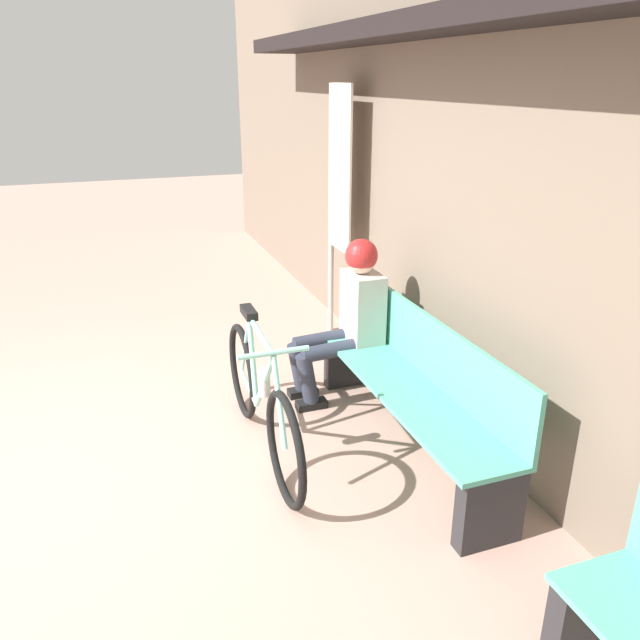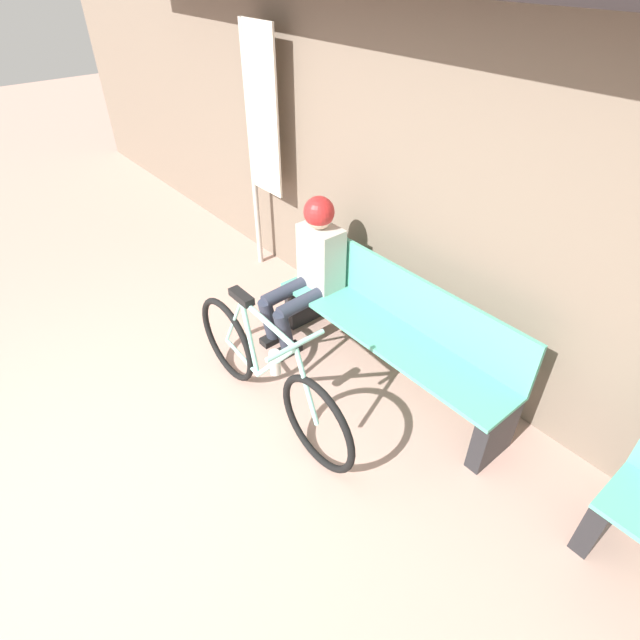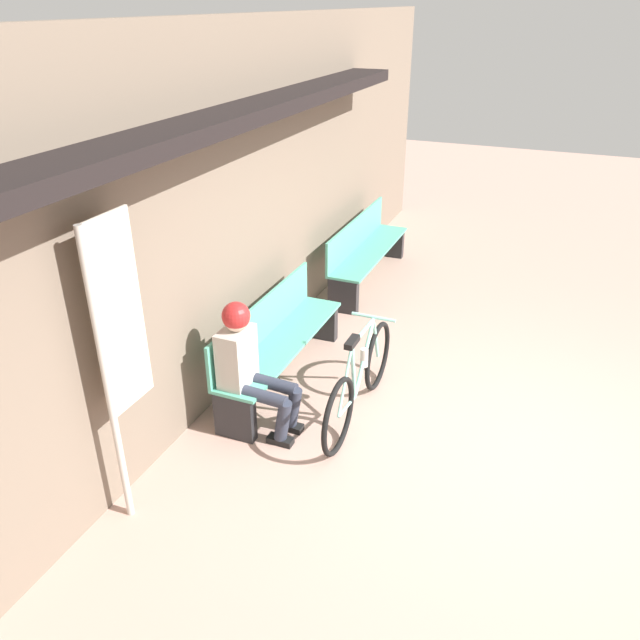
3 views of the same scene
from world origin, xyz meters
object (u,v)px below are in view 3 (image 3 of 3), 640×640
at_px(person_seated, 248,360).
at_px(park_bench_far, 366,251).
at_px(banner_pole, 116,339).
at_px(bicycle, 360,380).
at_px(park_bench_near, 277,343).

height_order(person_seated, park_bench_far, person_seated).
bearing_deg(person_seated, park_bench_far, 2.12).
bearing_deg(banner_pole, person_seated, -16.83).
bearing_deg(bicycle, person_seated, 123.47).
height_order(person_seated, banner_pole, banner_pole).
relative_size(person_seated, banner_pole, 0.54).
xyz_separation_m(person_seated, banner_pole, (-1.09, 0.33, 0.69)).
height_order(bicycle, banner_pole, banner_pole).
bearing_deg(bicycle, banner_pole, 145.14).
relative_size(park_bench_far, banner_pole, 0.94).
height_order(park_bench_near, banner_pole, banner_pole).
xyz_separation_m(park_bench_near, bicycle, (-0.25, -0.92, -0.04)).
xyz_separation_m(park_bench_near, person_seated, (-0.78, -0.12, 0.27)).
bearing_deg(park_bench_near, park_bench_far, 0.02).
xyz_separation_m(bicycle, park_bench_far, (2.85, 0.92, 0.05)).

